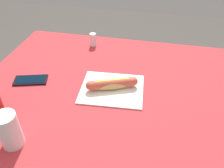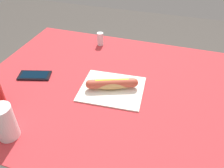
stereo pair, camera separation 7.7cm
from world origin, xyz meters
The scene contains 6 objects.
dining_table centered at (0.00, 0.00, 0.64)m, with size 1.17×0.94×0.77m.
paper_wrapper centered at (-0.02, 0.01, 0.77)m, with size 0.27×0.23×0.01m, color silver.
hot_dog centered at (-0.02, 0.01, 0.80)m, with size 0.21×0.11×0.05m.
cell_phone centered at (0.36, 0.03, 0.77)m, with size 0.16×0.11×0.01m.
drinking_cup centered at (0.24, 0.36, 0.83)m, with size 0.07×0.07×0.13m, color white.
salt_shaker centered at (0.17, -0.35, 0.80)m, with size 0.04×0.04×0.07m, color silver.
Camera 2 is at (-0.25, 0.75, 1.40)m, focal length 36.68 mm.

